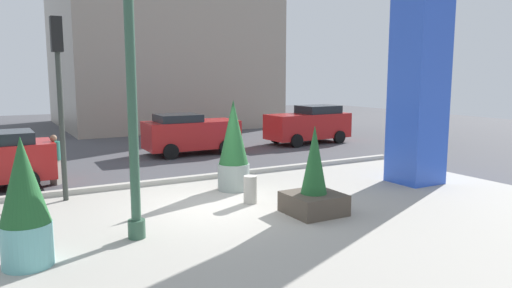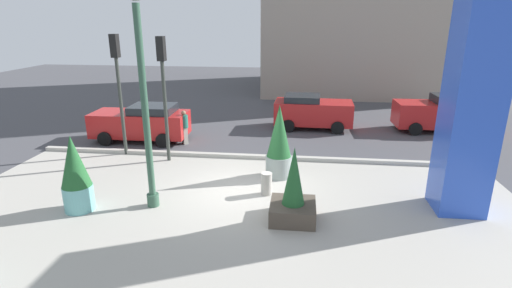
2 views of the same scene
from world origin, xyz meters
TOP-DOWN VIEW (x-y plane):
  - ground_plane at (0.00, 4.00)m, footprint 60.00×60.00m
  - plaza_pavement at (0.00, -2.00)m, footprint 18.00×10.00m
  - curb_strip at (0.00, 3.12)m, footprint 18.00×0.24m
  - lamp_post at (-2.43, -1.47)m, footprint 0.44×0.44m
  - art_pillar_blue at (6.71, -0.57)m, footprint 1.34×1.34m
  - potted_plant_near_left at (-4.52, -1.98)m, footprint 0.87×0.87m
  - potted_plant_near_right at (1.85, -1.82)m, footprint 1.29×1.29m
  - potted_plant_mid_plaza at (1.25, 1.34)m, footprint 0.94×0.94m
  - concrete_bollard at (0.95, -0.23)m, footprint 0.36×0.36m
  - traffic_light_far_side at (-3.28, 2.51)m, footprint 0.28×0.42m
  - car_intersection at (2.57, 8.11)m, footprint 4.01×2.13m
  - car_curb_west at (8.96, 8.30)m, footprint 4.30×2.04m
  - pedestrian_by_curb at (-3.26, 4.72)m, footprint 0.51×0.51m

SIDE VIEW (x-z plane):
  - ground_plane at x=0.00m, z-range 0.00..0.00m
  - plaza_pavement at x=0.00m, z-range -0.01..0.01m
  - curb_strip at x=0.00m, z-range 0.00..0.16m
  - concrete_bollard at x=0.95m, z-range 0.00..0.75m
  - potted_plant_near_right at x=1.85m, z-range -0.36..1.84m
  - pedestrian_by_curb at x=-3.26m, z-range 0.08..1.64m
  - car_intersection at x=2.57m, z-range 0.03..1.77m
  - car_curb_west at x=8.96m, z-range 0.01..1.88m
  - potted_plant_near_left at x=-4.52m, z-range -0.02..2.33m
  - potted_plant_mid_plaza at x=1.25m, z-range -0.05..2.63m
  - lamp_post at x=-2.43m, z-range -0.08..6.14m
  - art_pillar_blue at x=6.71m, z-range 0.00..6.46m
  - traffic_light_far_side at x=-3.28m, z-range 0.82..5.71m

